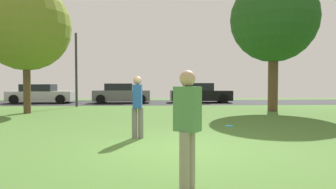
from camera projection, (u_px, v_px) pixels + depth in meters
The scene contains 11 objects.
ground_plane at pixel (182, 148), 6.62m from camera, with size 44.00×44.00×0.00m, color #47702D.
road_strip at pixel (160, 102), 22.58m from camera, with size 44.00×6.40×0.01m, color #28282B.
maple_tree_far at pixel (26, 27), 14.22m from camera, with size 4.16×4.16×6.21m.
oak_tree_left at pixel (274, 20), 15.34m from camera, with size 4.38×4.38×6.90m.
person_thrower at pixel (187, 125), 4.01m from camera, with size 0.39×0.36×1.60m.
person_walking at pixel (138, 104), 7.82m from camera, with size 0.30×0.33×1.61m.
frisbee_disc at pixel (229, 126), 10.02m from camera, with size 0.27×0.27×0.03m, color #2DB2E0.
parked_car_silver at pixel (41, 94), 21.90m from camera, with size 4.53×2.07×1.37m.
parked_car_grey at pixel (122, 94), 22.00m from camera, with size 4.05×1.99×1.42m.
parked_car_black at pixel (200, 94), 22.54m from camera, with size 4.50×1.97×1.45m.
street_lamp_post at pixel (76, 70), 18.40m from camera, with size 0.14×0.14×4.50m, color #2D2D33.
Camera 1 is at (-0.68, -6.54, 1.43)m, focal length 32.22 mm.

